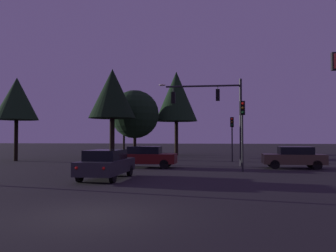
{
  "coord_description": "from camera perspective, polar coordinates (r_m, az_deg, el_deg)",
  "views": [
    {
      "loc": [
        3.12,
        -9.26,
        2.17
      ],
      "look_at": [
        0.54,
        14.29,
        2.96
      ],
      "focal_mm": 36.35,
      "sensor_mm": 36.0,
      "label": 1
    }
  ],
  "objects": [
    {
      "name": "ground_plane",
      "position": [
        33.98,
        0.98,
        -5.58
      ],
      "size": [
        168.0,
        168.0,
        0.0
      ],
      "primitive_type": "plane",
      "color": "black",
      "rests_on": "ground"
    },
    {
      "name": "traffic_signal_mast_arm",
      "position": [
        26.41,
        8.09,
        3.39
      ],
      "size": [
        6.43,
        0.47,
        6.64
      ],
      "color": "#232326",
      "rests_on": "ground"
    },
    {
      "name": "traffic_light_corner_left",
      "position": [
        22.15,
        12.37,
        0.73
      ],
      "size": [
        0.35,
        0.38,
        4.49
      ],
      "color": "#232326",
      "rests_on": "ground"
    },
    {
      "name": "traffic_light_corner_right",
      "position": [
        31.02,
        10.69,
        -0.65
      ],
      "size": [
        0.34,
        0.38,
        3.99
      ],
      "color": "#232326",
      "rests_on": "ground"
    },
    {
      "name": "car_nearside_lane",
      "position": [
        18.11,
        -10.3,
        -6.24
      ],
      "size": [
        2.11,
        4.62,
        1.52
      ],
      "color": "#232328",
      "rests_on": "ground"
    },
    {
      "name": "car_crossing_left",
      "position": [
        24.54,
        -3.64,
        -5.12
      ],
      "size": [
        4.32,
        1.99,
        1.52
      ],
      "color": "#4C0F0F",
      "rests_on": "ground"
    },
    {
      "name": "car_crossing_right",
      "position": [
        25.3,
        20.35,
        -4.91
      ],
      "size": [
        4.26,
        2.0,
        1.52
      ],
      "color": "#473828",
      "rests_on": "ground"
    },
    {
      "name": "tree_behind_sign",
      "position": [
        35.01,
        -9.32,
        5.33
      ],
      "size": [
        4.75,
        4.75,
        9.12
      ],
      "color": "black",
      "rests_on": "ground"
    },
    {
      "name": "tree_left_far",
      "position": [
        34.45,
        -24.05,
        4.17
      ],
      "size": [
        3.93,
        3.93,
        7.72
      ],
      "color": "black",
      "rests_on": "ground"
    },
    {
      "name": "tree_center_horizon",
      "position": [
        42.22,
        1.41,
        4.96
      ],
      "size": [
        5.18,
        5.18,
        10.34
      ],
      "color": "black",
      "rests_on": "ground"
    },
    {
      "name": "tree_right_cluster",
      "position": [
        39.51,
        -5.58,
        1.97
      ],
      "size": [
        5.58,
        5.58,
        7.63
      ],
      "color": "black",
      "rests_on": "ground"
    },
    {
      "name": "tree_lot_edge",
      "position": [
        50.63,
        -7.39,
        0.98
      ],
      "size": [
        3.42,
        3.42,
        6.45
      ],
      "color": "black",
      "rests_on": "ground"
    }
  ]
}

